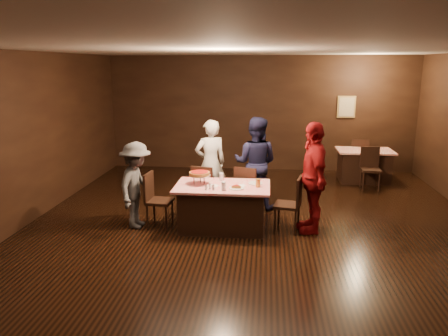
{
  "coord_description": "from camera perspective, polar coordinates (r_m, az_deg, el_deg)",
  "views": [
    {
      "loc": [
        0.18,
        -6.56,
        2.76
      ],
      "look_at": [
        -0.55,
        0.82,
        1.0
      ],
      "focal_mm": 35.0,
      "sensor_mm": 36.0,
      "label": 1
    }
  ],
  "objects": [
    {
      "name": "chair_far_right",
      "position": [
        8.16,
        3.14,
        -2.92
      ],
      "size": [
        0.51,
        0.51,
        0.95
      ],
      "primitive_type": "cube",
      "rotation": [
        0.0,
        0.0,
        2.88
      ],
      "color": "black",
      "rests_on": "ground"
    },
    {
      "name": "pizza_stand",
      "position": [
        7.44,
        -3.22,
        -0.74
      ],
      "size": [
        0.38,
        0.38,
        0.22
      ],
      "color": "black",
      "rests_on": "main_table"
    },
    {
      "name": "napkin_center",
      "position": [
        7.37,
        2.13,
        -2.31
      ],
      "size": [
        0.19,
        0.19,
        0.01
      ],
      "primitive_type": "cube",
      "rotation": [
        0.0,
        0.0,
        0.21
      ],
      "color": "white",
      "rests_on": "main_table"
    },
    {
      "name": "condiments",
      "position": [
        7.13,
        -1.87,
        -2.46
      ],
      "size": [
        0.17,
        0.1,
        0.09
      ],
      "color": "silver",
      "rests_on": "main_table"
    },
    {
      "name": "chair_back_near",
      "position": [
        10.36,
        18.61,
        -0.09
      ],
      "size": [
        0.43,
        0.43,
        0.95
      ],
      "primitive_type": "cube",
      "rotation": [
        0.0,
        0.0,
        -0.02
      ],
      "color": "black",
      "rests_on": "ground"
    },
    {
      "name": "glass_back",
      "position": [
        7.67,
        -0.34,
        -1.16
      ],
      "size": [
        0.08,
        0.08,
        0.14
      ],
      "primitive_type": "cylinder",
      "color": "silver",
      "rests_on": "main_table"
    },
    {
      "name": "chair_end_right",
      "position": [
        7.45,
        8.28,
        -4.66
      ],
      "size": [
        0.5,
        0.5,
        0.95
      ],
      "primitive_type": "cube",
      "rotation": [
        0.0,
        0.0,
        -1.78
      ],
      "color": "black",
      "rests_on": "ground"
    },
    {
      "name": "plate_with_slice",
      "position": [
        7.19,
        1.64,
        -2.52
      ],
      "size": [
        0.25,
        0.25,
        0.06
      ],
      "color": "white",
      "rests_on": "main_table"
    },
    {
      "name": "glass_amber",
      "position": [
        7.29,
        4.46,
        -1.97
      ],
      "size": [
        0.08,
        0.08,
        0.14
      ],
      "primitive_type": "cylinder",
      "color": "#BF7F26",
      "rests_on": "main_table"
    },
    {
      "name": "plate_empty",
      "position": [
        7.5,
        4.11,
        -2.02
      ],
      "size": [
        0.25,
        0.25,
        0.01
      ],
      "primitive_type": "cylinder",
      "color": "white",
      "rests_on": "main_table"
    },
    {
      "name": "diner_red_shirt",
      "position": [
        7.39,
        11.52,
        -1.22
      ],
      "size": [
        0.59,
        1.14,
        1.87
      ],
      "primitive_type": "imported",
      "rotation": [
        0.0,
        0.0,
        -1.45
      ],
      "color": "maroon",
      "rests_on": "ground"
    },
    {
      "name": "chair_end_left",
      "position": [
        7.66,
        -8.43,
        -4.15
      ],
      "size": [
        0.46,
        0.46,
        0.95
      ],
      "primitive_type": "cube",
      "rotation": [
        0.0,
        0.0,
        1.47
      ],
      "color": "black",
      "rests_on": "ground"
    },
    {
      "name": "glass_front_left",
      "position": [
        7.08,
        -0.04,
        -2.39
      ],
      "size": [
        0.08,
        0.08,
        0.14
      ],
      "primitive_type": "cylinder",
      "color": "silver",
      "rests_on": "main_table"
    },
    {
      "name": "back_table",
      "position": [
        11.05,
        17.8,
        0.3
      ],
      "size": [
        1.3,
        0.9,
        0.77
      ],
      "primitive_type": "cube",
      "color": "#A61D0B",
      "rests_on": "ground"
    },
    {
      "name": "main_table",
      "position": [
        7.5,
        -0.2,
        -5.1
      ],
      "size": [
        1.6,
        1.0,
        0.77
      ],
      "primitive_type": "cube",
      "color": "red",
      "rests_on": "ground"
    },
    {
      "name": "chair_back_far",
      "position": [
        11.6,
        17.23,
        1.4
      ],
      "size": [
        0.48,
        0.48,
        0.95
      ],
      "primitive_type": "cube",
      "rotation": [
        0.0,
        0.0,
        2.98
      ],
      "color": "black",
      "rests_on": "ground"
    },
    {
      "name": "chair_far_left",
      "position": [
        8.23,
        -2.43,
        -2.77
      ],
      "size": [
        0.5,
        0.5,
        0.95
      ],
      "primitive_type": "cube",
      "rotation": [
        0.0,
        0.0,
        2.92
      ],
      "color": "black",
      "rests_on": "ground"
    },
    {
      "name": "napkin_left",
      "position": [
        7.36,
        -1.4,
        -2.32
      ],
      "size": [
        0.21,
        0.21,
        0.01
      ],
      "primitive_type": "cube",
      "rotation": [
        0.0,
        0.0,
        -0.35
      ],
      "color": "white",
      "rests_on": "main_table"
    },
    {
      "name": "diner_white_jacket",
      "position": [
        8.64,
        -1.78,
        0.66
      ],
      "size": [
        0.74,
        0.63,
        1.72
      ],
      "primitive_type": "imported",
      "rotation": [
        0.0,
        0.0,
        3.56
      ],
      "color": "silver",
      "rests_on": "ground"
    },
    {
      "name": "room",
      "position": [
        6.6,
        4.14,
        7.9
      ],
      "size": [
        10.0,
        10.04,
        3.02
      ],
      "color": "black",
      "rests_on": "ground"
    },
    {
      "name": "diner_navy_hoodie",
      "position": [
        8.5,
        4.12,
        0.67
      ],
      "size": [
        0.99,
        0.84,
        1.8
      ],
      "primitive_type": "imported",
      "rotation": [
        0.0,
        0.0,
        2.93
      ],
      "color": "#141532",
      "rests_on": "ground"
    },
    {
      "name": "diner_grey_knit",
      "position": [
        7.64,
        -11.37,
        -2.19
      ],
      "size": [
        0.68,
        1.03,
        1.49
      ],
      "primitive_type": "imported",
      "rotation": [
        0.0,
        0.0,
        1.44
      ],
      "color": "#515256",
      "rests_on": "ground"
    }
  ]
}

